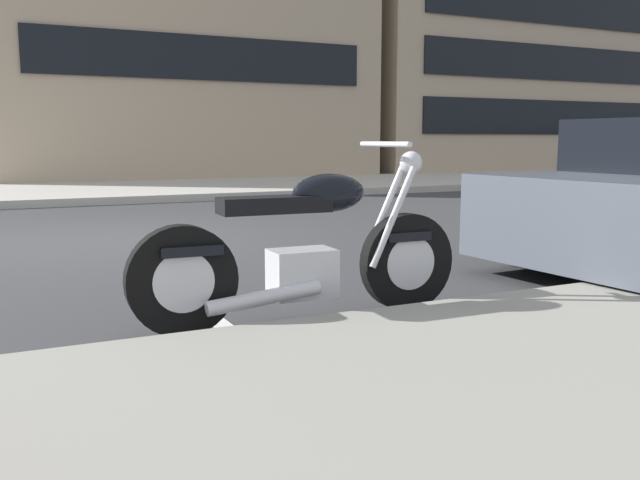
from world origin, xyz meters
name	(u,v)px	position (x,y,z in m)	size (l,w,h in m)	color
ground_plane	(114,240)	(0.00, 0.00, 0.00)	(260.00, 260.00, 0.00)	#333335
sidewalk_far_curb	(514,178)	(12.00, 6.90, 0.07)	(120.00, 5.00, 0.14)	#ADA89E
parking_stall_stripe	(213,318)	(0.00, -3.80, 0.00)	(0.12, 2.20, 0.01)	silver
parked_motorcycle	(306,253)	(0.51, -4.12, 0.43)	(2.16, 0.62, 1.12)	black
townhouse_far_uphill	(461,58)	(15.26, 13.70, 4.22)	(11.40, 9.10, 8.44)	tan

